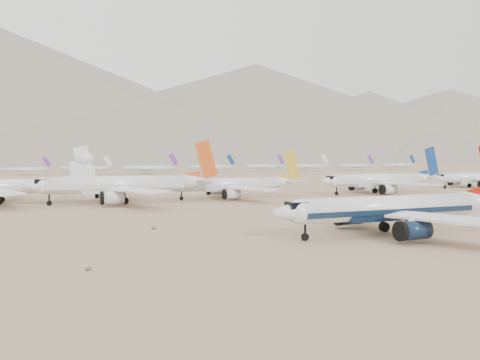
{
  "coord_description": "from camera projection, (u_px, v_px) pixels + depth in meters",
  "views": [
    {
      "loc": [
        -47.37,
        -74.85,
        14.17
      ],
      "look_at": [
        2.34,
        52.59,
        7.0
      ],
      "focal_mm": 35.0,
      "sensor_mm": 36.0,
      "label": 1
    }
  ],
  "objects": [
    {
      "name": "desert_scrub",
      "position": [
        284.0,
        264.0,
        59.67
      ],
      "size": [
        233.6,
        121.67,
        0.63
      ],
      "color": "brown",
      "rests_on": "ground"
    },
    {
      "name": "ground",
      "position": [
        330.0,
        231.0,
        87.57
      ],
      "size": [
        7000.0,
        7000.0,
        0.0
      ],
      "primitive_type": "plane",
      "color": "#7D6349",
      "rests_on": "ground"
    },
    {
      "name": "mountain_range",
      "position": [
        93.0,
        105.0,
        1636.34
      ],
      "size": [
        7354.0,
        3024.0,
        470.0
      ],
      "color": "slate",
      "rests_on": "ground"
    },
    {
      "name": "row2_gold_tail",
      "position": [
        234.0,
        185.0,
        154.55
      ],
      "size": [
        45.66,
        44.65,
        16.26
      ],
      "color": "white",
      "rests_on": "ground"
    },
    {
      "name": "row2_orange_tail",
      "position": [
        126.0,
        185.0,
        139.44
      ],
      "size": [
        53.9,
        52.73,
        19.23
      ],
      "color": "white",
      "rests_on": "ground"
    },
    {
      "name": "distant_storage_row",
      "position": [
        129.0,
        168.0,
        370.51
      ],
      "size": [
        582.84,
        64.01,
        15.37
      ],
      "color": "silver",
      "rests_on": "ground"
    },
    {
      "name": "row2_navy_widebody",
      "position": [
        382.0,
        180.0,
        173.34
      ],
      "size": [
        49.95,
        48.85,
        17.77
      ],
      "color": "white",
      "rests_on": "ground"
    },
    {
      "name": "foothills",
      "position": [
        279.0,
        136.0,
        1298.58
      ],
      "size": [
        4637.5,
        1395.0,
        155.0
      ],
      "color": "slate",
      "rests_on": "ground"
    },
    {
      "name": "row2_white_trijet",
      "position": [
        5.0,
        186.0,
        137.48
      ],
      "size": [
        49.36,
        48.24,
        17.49
      ],
      "color": "white",
      "rests_on": "ground"
    },
    {
      "name": "row2_blue_far",
      "position": [
        476.0,
        178.0,
        206.42
      ],
      "size": [
        44.62,
        43.63,
        15.86
      ],
      "color": "white",
      "rests_on": "ground"
    },
    {
      "name": "main_airliner",
      "position": [
        398.0,
        208.0,
        84.38
      ],
      "size": [
        48.25,
        47.12,
        17.03
      ],
      "color": "white",
      "rests_on": "ground"
    }
  ]
}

